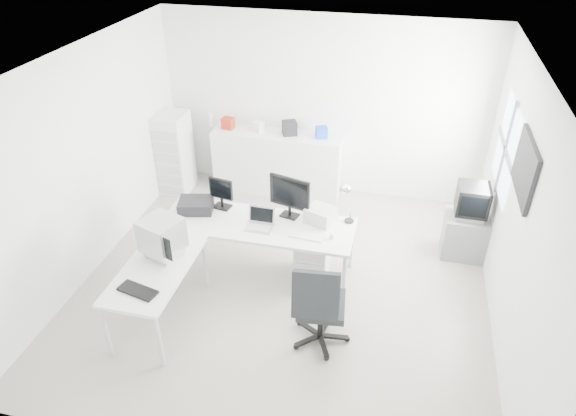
% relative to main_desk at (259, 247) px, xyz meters
% --- Properties ---
extents(floor, '(5.00, 5.00, 0.01)m').
position_rel_main_desk_xyz_m(floor, '(0.38, -0.15, -0.38)').
color(floor, beige).
rests_on(floor, ground).
extents(ceiling, '(5.00, 5.00, 0.01)m').
position_rel_main_desk_xyz_m(ceiling, '(0.38, -0.15, 2.42)').
color(ceiling, white).
rests_on(ceiling, back_wall).
extents(back_wall, '(5.00, 0.02, 2.80)m').
position_rel_main_desk_xyz_m(back_wall, '(0.38, 2.35, 1.02)').
color(back_wall, white).
rests_on(back_wall, floor).
extents(left_wall, '(0.02, 5.00, 2.80)m').
position_rel_main_desk_xyz_m(left_wall, '(-2.12, -0.15, 1.02)').
color(left_wall, white).
rests_on(left_wall, floor).
extents(right_wall, '(0.02, 5.00, 2.80)m').
position_rel_main_desk_xyz_m(right_wall, '(2.88, -0.15, 1.02)').
color(right_wall, white).
rests_on(right_wall, floor).
extents(window, '(0.02, 1.20, 1.10)m').
position_rel_main_desk_xyz_m(window, '(2.86, 1.05, 1.23)').
color(window, white).
rests_on(window, right_wall).
extents(wall_picture, '(0.04, 0.90, 0.60)m').
position_rel_main_desk_xyz_m(wall_picture, '(2.85, -0.05, 1.52)').
color(wall_picture, black).
rests_on(wall_picture, right_wall).
extents(main_desk, '(2.40, 0.80, 0.75)m').
position_rel_main_desk_xyz_m(main_desk, '(0.00, 0.00, 0.00)').
color(main_desk, silver).
rests_on(main_desk, floor).
extents(side_desk, '(0.70, 1.40, 0.75)m').
position_rel_main_desk_xyz_m(side_desk, '(-0.85, -1.10, 0.00)').
color(side_desk, silver).
rests_on(side_desk, floor).
extents(drawer_pedestal, '(0.40, 0.50, 0.60)m').
position_rel_main_desk_xyz_m(drawer_pedestal, '(0.70, 0.05, -0.08)').
color(drawer_pedestal, silver).
rests_on(drawer_pedestal, floor).
extents(inkjet_printer, '(0.49, 0.42, 0.15)m').
position_rel_main_desk_xyz_m(inkjet_printer, '(-0.85, 0.10, 0.45)').
color(inkjet_printer, black).
rests_on(inkjet_printer, main_desk).
extents(lcd_monitor_small, '(0.35, 0.24, 0.41)m').
position_rel_main_desk_xyz_m(lcd_monitor_small, '(-0.55, 0.25, 0.58)').
color(lcd_monitor_small, black).
rests_on(lcd_monitor_small, main_desk).
extents(lcd_monitor_large, '(0.58, 0.35, 0.56)m').
position_rel_main_desk_xyz_m(lcd_monitor_large, '(0.35, 0.25, 0.66)').
color(lcd_monitor_large, black).
rests_on(lcd_monitor_large, main_desk).
extents(laptop, '(0.33, 0.34, 0.22)m').
position_rel_main_desk_xyz_m(laptop, '(0.05, -0.10, 0.48)').
color(laptop, '#B7B7BA').
rests_on(laptop, main_desk).
extents(white_keyboard, '(0.41, 0.16, 0.02)m').
position_rel_main_desk_xyz_m(white_keyboard, '(0.65, -0.15, 0.38)').
color(white_keyboard, silver).
rests_on(white_keyboard, main_desk).
extents(white_mouse, '(0.07, 0.07, 0.07)m').
position_rel_main_desk_xyz_m(white_mouse, '(0.95, -0.10, 0.41)').
color(white_mouse, silver).
rests_on(white_mouse, main_desk).
extents(laser_printer, '(0.41, 0.38, 0.19)m').
position_rel_main_desk_xyz_m(laser_printer, '(0.75, 0.22, 0.47)').
color(laser_printer, '#B7B7B7').
rests_on(laser_printer, main_desk).
extents(desk_lamp, '(0.18, 0.18, 0.45)m').
position_rel_main_desk_xyz_m(desk_lamp, '(1.10, 0.30, 0.60)').
color(desk_lamp, silver).
rests_on(desk_lamp, main_desk).
extents(crt_monitor, '(0.45, 0.45, 0.41)m').
position_rel_main_desk_xyz_m(crt_monitor, '(-0.85, -0.85, 0.58)').
color(crt_monitor, '#B7B7BA').
rests_on(crt_monitor, side_desk).
extents(black_keyboard, '(0.45, 0.26, 0.03)m').
position_rel_main_desk_xyz_m(black_keyboard, '(-0.85, -1.50, 0.39)').
color(black_keyboard, black).
rests_on(black_keyboard, side_desk).
extents(office_chair, '(0.72, 0.72, 1.13)m').
position_rel_main_desk_xyz_m(office_chair, '(0.99, -1.00, 0.19)').
color(office_chair, '#25272A').
rests_on(office_chair, floor).
extents(tv_cabinet, '(0.56, 0.46, 0.61)m').
position_rel_main_desk_xyz_m(tv_cabinet, '(2.60, 0.99, -0.07)').
color(tv_cabinet, slate).
rests_on(tv_cabinet, floor).
extents(crt_tv, '(0.50, 0.48, 0.45)m').
position_rel_main_desk_xyz_m(crt_tv, '(2.60, 0.99, 0.46)').
color(crt_tv, black).
rests_on(crt_tv, tv_cabinet).
extents(sideboard, '(2.04, 0.51, 1.02)m').
position_rel_main_desk_xyz_m(sideboard, '(-0.28, 2.09, 0.14)').
color(sideboard, silver).
rests_on(sideboard, floor).
extents(clutter_box_a, '(0.19, 0.18, 0.17)m').
position_rel_main_desk_xyz_m(clutter_box_a, '(-1.08, 2.09, 0.73)').
color(clutter_box_a, '#A42717').
rests_on(clutter_box_a, sideboard).
extents(clutter_box_b, '(0.20, 0.19, 0.16)m').
position_rel_main_desk_xyz_m(clutter_box_b, '(-0.58, 2.09, 0.73)').
color(clutter_box_b, silver).
rests_on(clutter_box_b, sideboard).
extents(clutter_box_c, '(0.27, 0.26, 0.21)m').
position_rel_main_desk_xyz_m(clutter_box_c, '(-0.08, 2.09, 0.75)').
color(clutter_box_c, black).
rests_on(clutter_box_c, sideboard).
extents(clutter_box_d, '(0.21, 0.20, 0.17)m').
position_rel_main_desk_xyz_m(clutter_box_d, '(0.42, 2.09, 0.73)').
color(clutter_box_d, blue).
rests_on(clutter_box_d, sideboard).
extents(clutter_bottle, '(0.07, 0.07, 0.22)m').
position_rel_main_desk_xyz_m(clutter_bottle, '(-1.38, 2.13, 0.76)').
color(clutter_bottle, silver).
rests_on(clutter_bottle, sideboard).
extents(filing_cabinet, '(0.46, 0.55, 1.32)m').
position_rel_main_desk_xyz_m(filing_cabinet, '(-1.90, 1.74, 0.28)').
color(filing_cabinet, silver).
rests_on(filing_cabinet, floor).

